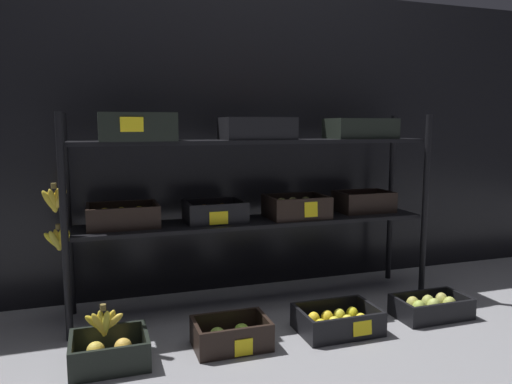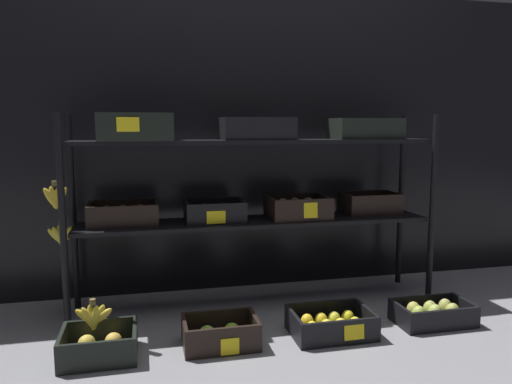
{
  "view_description": "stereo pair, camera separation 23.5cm",
  "coord_description": "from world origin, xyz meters",
  "px_view_note": "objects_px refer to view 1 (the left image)",
  "views": [
    {
      "loc": [
        -0.79,
        -2.37,
        0.95
      ],
      "look_at": [
        0.0,
        0.0,
        0.6
      ],
      "focal_mm": 34.14,
      "sensor_mm": 36.0,
      "label": 1
    },
    {
      "loc": [
        -0.56,
        -2.44,
        0.95
      ],
      "look_at": [
        0.0,
        0.0,
        0.6
      ],
      "focal_mm": 34.14,
      "sensor_mm": 36.0,
      "label": 2
    }
  ],
  "objects_px": {
    "crate_ground_apple_gold": "(110,353)",
    "crate_ground_pear": "(431,307)",
    "display_rack": "(253,182)",
    "crate_ground_apple_green": "(231,336)",
    "crate_ground_lemon": "(337,322)",
    "banana_bunch_loose": "(104,323)"
  },
  "relations": [
    {
      "from": "crate_ground_lemon",
      "to": "crate_ground_apple_green",
      "type": "bearing_deg",
      "value": -179.91
    },
    {
      "from": "display_rack",
      "to": "crate_ground_pear",
      "type": "relative_size",
      "value": 5.42
    },
    {
      "from": "display_rack",
      "to": "banana_bunch_loose",
      "type": "relative_size",
      "value": 12.19
    },
    {
      "from": "crate_ground_apple_green",
      "to": "crate_ground_lemon",
      "type": "relative_size",
      "value": 0.88
    },
    {
      "from": "crate_ground_apple_green",
      "to": "banana_bunch_loose",
      "type": "distance_m",
      "value": 0.53
    },
    {
      "from": "display_rack",
      "to": "banana_bunch_loose",
      "type": "bearing_deg",
      "value": -149.47
    },
    {
      "from": "display_rack",
      "to": "crate_ground_pear",
      "type": "height_order",
      "value": "display_rack"
    },
    {
      "from": "display_rack",
      "to": "crate_ground_lemon",
      "type": "distance_m",
      "value": 0.8
    },
    {
      "from": "crate_ground_apple_gold",
      "to": "crate_ground_lemon",
      "type": "xyz_separation_m",
      "value": [
        1.01,
        -0.0,
        -0.0
      ]
    },
    {
      "from": "crate_ground_apple_green",
      "to": "crate_ground_pear",
      "type": "distance_m",
      "value": 1.04
    },
    {
      "from": "crate_ground_pear",
      "to": "banana_bunch_loose",
      "type": "height_order",
      "value": "banana_bunch_loose"
    },
    {
      "from": "crate_ground_apple_green",
      "to": "banana_bunch_loose",
      "type": "bearing_deg",
      "value": 179.66
    },
    {
      "from": "display_rack",
      "to": "crate_ground_apple_gold",
      "type": "bearing_deg",
      "value": -148.93
    },
    {
      "from": "crate_ground_apple_gold",
      "to": "crate_ground_apple_green",
      "type": "bearing_deg",
      "value": -0.35
    },
    {
      "from": "crate_ground_apple_green",
      "to": "crate_ground_pear",
      "type": "height_order",
      "value": "crate_ground_apple_green"
    },
    {
      "from": "crate_ground_apple_green",
      "to": "crate_ground_pear",
      "type": "relative_size",
      "value": 0.88
    },
    {
      "from": "display_rack",
      "to": "banana_bunch_loose",
      "type": "height_order",
      "value": "display_rack"
    },
    {
      "from": "crate_ground_apple_gold",
      "to": "crate_ground_pear",
      "type": "distance_m",
      "value": 1.54
    },
    {
      "from": "display_rack",
      "to": "crate_ground_lemon",
      "type": "xyz_separation_m",
      "value": [
        0.26,
        -0.45,
        -0.61
      ]
    },
    {
      "from": "display_rack",
      "to": "crate_ground_apple_gold",
      "type": "height_order",
      "value": "display_rack"
    },
    {
      "from": "crate_ground_pear",
      "to": "banana_bunch_loose",
      "type": "distance_m",
      "value": 1.56
    },
    {
      "from": "display_rack",
      "to": "crate_ground_lemon",
      "type": "relative_size",
      "value": 5.4
    }
  ]
}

